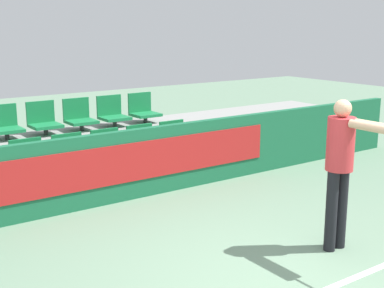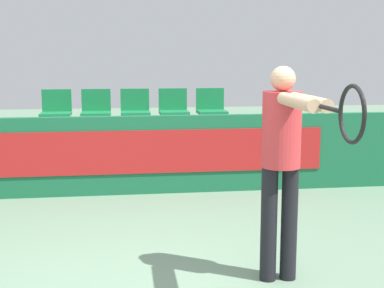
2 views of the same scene
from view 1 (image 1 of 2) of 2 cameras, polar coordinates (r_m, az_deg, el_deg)
ground_plane at (r=5.43m, az=11.46°, el=-14.73°), size 30.00×30.00×0.00m
barrier_wall at (r=7.70m, az=-6.36°, el=-2.16°), size 11.30×0.14×1.01m
bleacher_tier_front at (r=8.31m, az=-8.39°, el=-3.45°), size 10.90×1.06×0.36m
bleacher_tier_middle at (r=9.20m, az=-11.44°, el=-0.83°), size 10.90×1.06×0.72m
stadium_chair_0 at (r=7.87m, az=-16.97°, el=-1.78°), size 0.46×0.45×0.53m
stadium_chair_1 at (r=8.08m, az=-12.81°, el=-1.17°), size 0.46×0.45×0.53m
stadium_chair_2 at (r=8.32m, az=-8.88°, el=-0.59°), size 0.46×0.45×0.53m
stadium_chair_3 at (r=8.61m, az=-5.19°, el=-0.04°), size 0.46×0.45×0.53m
stadium_chair_4 at (r=8.93m, az=-1.76°, el=0.47°), size 0.46×0.45×0.53m
stadium_chair_5 at (r=8.79m, az=-19.34°, el=1.94°), size 0.46×0.45×0.53m
stadium_chair_6 at (r=8.97m, az=-15.55°, el=2.41°), size 0.46×0.45×0.53m
stadium_chair_7 at (r=9.19m, az=-11.92°, el=2.85°), size 0.46×0.45×0.53m
stadium_chair_8 at (r=9.45m, az=-8.48°, el=3.25°), size 0.46×0.45×0.53m
stadium_chair_9 at (r=9.74m, az=-5.23°, el=3.62°), size 0.46×0.45×0.53m
tennis_player at (r=5.97m, az=16.06°, el=-1.67°), size 0.30×1.56×1.69m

